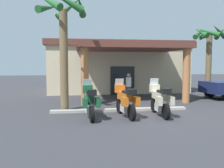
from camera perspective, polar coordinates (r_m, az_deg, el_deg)
The scene contains 9 objects.
ground_plane at distance 11.50m, azimuth 9.17°, elevation -6.79°, with size 80.00×80.00×0.00m, color #38383D.
motel_building at distance 21.22m, azimuth 0.79°, elevation 4.23°, with size 11.44×11.80×4.08m.
motorcycle_green at distance 10.25m, azimuth -5.26°, elevation -4.18°, with size 0.73×2.21×1.61m.
motorcycle_orange at distance 10.50m, azimuth 3.20°, elevation -3.96°, with size 0.80×2.21×1.61m.
motorcycle_cream at distance 10.90m, azimuth 11.21°, elevation -3.72°, with size 0.70×2.21×1.61m.
pedestrian at distance 15.48m, azimuth 3.92°, elevation -0.11°, with size 0.41×0.39×1.70m.
palm_tree_near_portico at distance 17.86m, azimuth 21.85°, elevation 8.50°, with size 2.19×2.29×4.89m.
palm_tree_roadside at distance 12.08m, azimuth -11.39°, elevation 12.70°, with size 2.44×2.53×5.79m.
curb_strip at distance 11.87m, azimuth 1.89°, elevation -6.07°, with size 6.64×0.36×0.12m, color #ADA89E.
Camera 1 is at (-3.45, -10.73, 2.28)m, focal length 38.94 mm.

